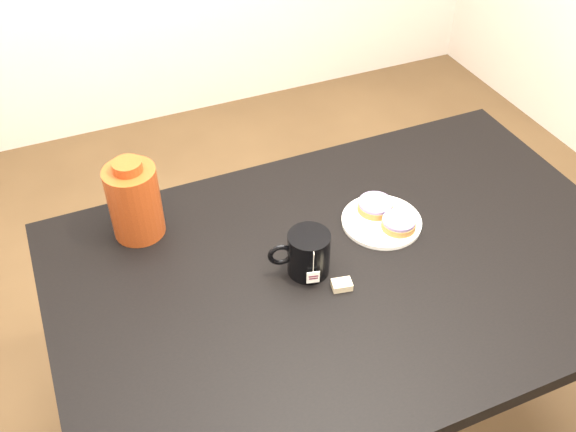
{
  "coord_description": "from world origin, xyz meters",
  "views": [
    {
      "loc": [
        -0.56,
        -0.92,
        1.84
      ],
      "look_at": [
        -0.1,
        0.15,
        0.81
      ],
      "focal_mm": 40.0,
      "sensor_mm": 36.0,
      "label": 1
    }
  ],
  "objects_px": {
    "table": "(350,287)",
    "bagel_package": "(134,201)",
    "plate": "(382,221)",
    "mug": "(308,253)",
    "bagel_back": "(375,206)",
    "teabag_pouch": "(342,285)",
    "bagel_front": "(399,223)"
  },
  "relations": [
    {
      "from": "bagel_front",
      "to": "table",
      "type": "bearing_deg",
      "value": -159.74
    },
    {
      "from": "table",
      "to": "bagel_package",
      "type": "bearing_deg",
      "value": 144.49
    },
    {
      "from": "bagel_back",
      "to": "teabag_pouch",
      "type": "xyz_separation_m",
      "value": [
        -0.2,
        -0.2,
        -0.02
      ]
    },
    {
      "from": "plate",
      "to": "bagel_front",
      "type": "distance_m",
      "value": 0.05
    },
    {
      "from": "bagel_front",
      "to": "bagel_package",
      "type": "height_order",
      "value": "bagel_package"
    },
    {
      "from": "mug",
      "to": "bagel_package",
      "type": "bearing_deg",
      "value": 152.31
    },
    {
      "from": "bagel_package",
      "to": "mug",
      "type": "bearing_deg",
      "value": -41.29
    },
    {
      "from": "mug",
      "to": "bagel_package",
      "type": "height_order",
      "value": "bagel_package"
    },
    {
      "from": "teabag_pouch",
      "to": "bagel_back",
      "type": "bearing_deg",
      "value": 45.56
    },
    {
      "from": "table",
      "to": "mug",
      "type": "relative_size",
      "value": 9.11
    },
    {
      "from": "plate",
      "to": "teabag_pouch",
      "type": "height_order",
      "value": "teabag_pouch"
    },
    {
      "from": "bagel_back",
      "to": "teabag_pouch",
      "type": "height_order",
      "value": "bagel_back"
    },
    {
      "from": "teabag_pouch",
      "to": "bagel_front",
      "type": "bearing_deg",
      "value": 28.54
    },
    {
      "from": "bagel_back",
      "to": "bagel_front",
      "type": "bearing_deg",
      "value": -75.56
    },
    {
      "from": "bagel_front",
      "to": "teabag_pouch",
      "type": "xyz_separation_m",
      "value": [
        -0.22,
        -0.12,
        -0.02
      ]
    },
    {
      "from": "bagel_package",
      "to": "teabag_pouch",
      "type": "bearing_deg",
      "value": -44.41
    },
    {
      "from": "bagel_back",
      "to": "bagel_front",
      "type": "relative_size",
      "value": 0.98
    },
    {
      "from": "mug",
      "to": "bagel_package",
      "type": "relative_size",
      "value": 0.72
    },
    {
      "from": "plate",
      "to": "bagel_back",
      "type": "height_order",
      "value": "bagel_back"
    },
    {
      "from": "plate",
      "to": "mug",
      "type": "distance_m",
      "value": 0.26
    },
    {
      "from": "plate",
      "to": "mug",
      "type": "height_order",
      "value": "mug"
    },
    {
      "from": "bagel_package",
      "to": "bagel_front",
      "type": "bearing_deg",
      "value": -22.99
    },
    {
      "from": "bagel_front",
      "to": "mug",
      "type": "bearing_deg",
      "value": -172.25
    },
    {
      "from": "table",
      "to": "bagel_package",
      "type": "xyz_separation_m",
      "value": [
        -0.44,
        0.31,
        0.18
      ]
    },
    {
      "from": "bagel_back",
      "to": "bagel_package",
      "type": "bearing_deg",
      "value": 163.44
    },
    {
      "from": "bagel_back",
      "to": "table",
      "type": "bearing_deg",
      "value": -134.49
    },
    {
      "from": "table",
      "to": "bagel_package",
      "type": "height_order",
      "value": "bagel_package"
    },
    {
      "from": "bagel_back",
      "to": "teabag_pouch",
      "type": "relative_size",
      "value": 2.53
    },
    {
      "from": "teabag_pouch",
      "to": "mug",
      "type": "bearing_deg",
      "value": 121.18
    },
    {
      "from": "mug",
      "to": "bagel_front",
      "type": "bearing_deg",
      "value": 21.35
    },
    {
      "from": "teabag_pouch",
      "to": "bagel_package",
      "type": "distance_m",
      "value": 0.54
    },
    {
      "from": "teabag_pouch",
      "to": "plate",
      "type": "bearing_deg",
      "value": 39.37
    }
  ]
}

